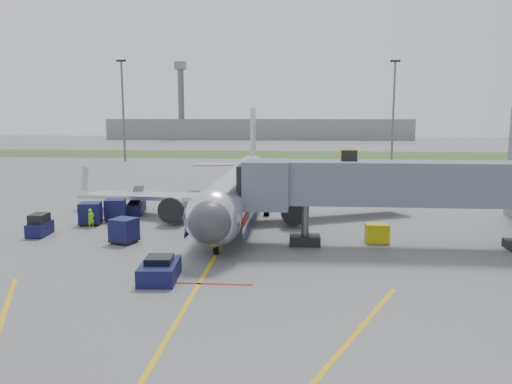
# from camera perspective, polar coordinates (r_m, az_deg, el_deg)

# --- Properties ---
(ground) EXTENTS (400.00, 400.00, 0.00)m
(ground) POSITION_cam_1_polar(r_m,az_deg,el_deg) (32.11, -5.14, -8.07)
(ground) COLOR #565659
(ground) RESTS_ON ground
(grass_strip) EXTENTS (300.00, 25.00, 0.01)m
(grass_strip) POSITION_cam_1_polar(r_m,az_deg,el_deg) (120.75, 2.11, 4.30)
(grass_strip) COLOR #2D4C1E
(grass_strip) RESTS_ON ground
(apron_markings) EXTENTS (21.52, 50.00, 0.01)m
(apron_markings) POSITION_cam_1_polar(r_m,az_deg,el_deg) (25.24, -8.06, -12.85)
(apron_markings) COLOR gold
(apron_markings) RESTS_ON ground
(airliner) EXTENTS (32.10, 35.67, 10.25)m
(airliner) POSITION_cam_1_polar(r_m,az_deg,el_deg) (46.31, -1.99, 0.50)
(airliner) COLOR silver
(airliner) RESTS_ON ground
(jet_bridge) EXTENTS (25.30, 4.00, 6.90)m
(jet_bridge) POSITION_cam_1_polar(r_m,az_deg,el_deg) (36.39, 16.56, 0.80)
(jet_bridge) COLOR slate
(jet_bridge) RESTS_ON ground
(light_mast_left) EXTENTS (2.00, 0.44, 20.40)m
(light_mast_left) POSITION_cam_1_polar(r_m,az_deg,el_deg) (106.33, -14.95, 9.23)
(light_mast_left) COLOR #595B60
(light_mast_left) RESTS_ON ground
(light_mast_right) EXTENTS (2.00, 0.44, 20.40)m
(light_mast_right) POSITION_cam_1_polar(r_m,az_deg,el_deg) (107.12, 15.44, 9.21)
(light_mast_right) COLOR #595B60
(light_mast_right) RESTS_ON ground
(distant_terminal) EXTENTS (120.00, 14.00, 8.00)m
(distant_terminal) POSITION_cam_1_polar(r_m,az_deg,el_deg) (200.94, 0.27, 7.20)
(distant_terminal) COLOR slate
(distant_terminal) RESTS_ON ground
(control_tower) EXTENTS (4.00, 4.00, 30.00)m
(control_tower) POSITION_cam_1_polar(r_m,az_deg,el_deg) (200.64, -8.57, 10.91)
(control_tower) COLOR #595B60
(control_tower) RESTS_ON ground
(pushback_tug) EXTENTS (2.28, 3.46, 1.38)m
(pushback_tug) POSITION_cam_1_polar(r_m,az_deg,el_deg) (29.18, -10.96, -8.74)
(pushback_tug) COLOR black
(pushback_tug) RESTS_ON ground
(baggage_tug) EXTENTS (1.45, 2.55, 1.73)m
(baggage_tug) POSITION_cam_1_polar(r_m,az_deg,el_deg) (42.36, -23.50, -3.58)
(baggage_tug) COLOR black
(baggage_tug) RESTS_ON ground
(baggage_cart_a) EXTENTS (2.08, 2.08, 1.90)m
(baggage_cart_a) POSITION_cam_1_polar(r_m,az_deg,el_deg) (46.28, -15.78, -1.93)
(baggage_cart_a) COLOR black
(baggage_cart_a) RESTS_ON ground
(baggage_cart_b) EXTENTS (2.12, 2.12, 1.82)m
(baggage_cart_b) POSITION_cam_1_polar(r_m,az_deg,el_deg) (37.90, -14.85, -4.27)
(baggage_cart_b) COLOR black
(baggage_cart_b) RESTS_ON ground
(baggage_cart_c) EXTENTS (2.05, 2.05, 1.90)m
(baggage_cart_c) POSITION_cam_1_polar(r_m,az_deg,el_deg) (45.06, -18.41, -2.33)
(baggage_cart_c) COLOR black
(baggage_cart_c) RESTS_ON ground
(belt_loader) EXTENTS (2.13, 4.81, 2.28)m
(belt_loader) POSITION_cam_1_polar(r_m,az_deg,el_deg) (49.24, -13.57, -1.70)
(belt_loader) COLOR black
(belt_loader) RESTS_ON ground
(ground_power_cart) EXTENTS (1.69, 1.15, 1.34)m
(ground_power_cart) POSITION_cam_1_polar(r_m,az_deg,el_deg) (38.06, 13.66, -4.58)
(ground_power_cart) COLOR #C3B10B
(ground_power_cart) RESTS_ON ground
(ramp_worker) EXTENTS (0.66, 0.71, 1.62)m
(ramp_worker) POSITION_cam_1_polar(r_m,az_deg,el_deg) (43.68, -18.34, -2.88)
(ramp_worker) COLOR #83D519
(ramp_worker) RESTS_ON ground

